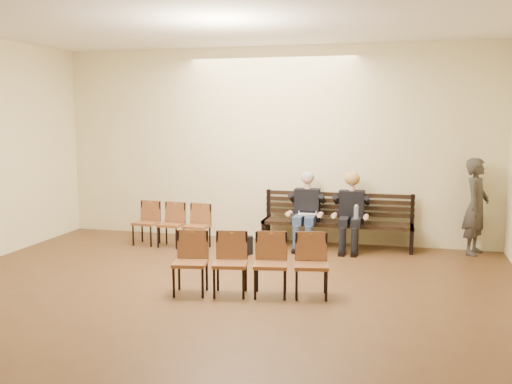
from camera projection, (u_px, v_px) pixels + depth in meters
ground at (162, 343)px, 5.76m from camera, size 10.00×10.00×0.00m
room_walls at (186, 92)px, 6.17m from camera, size 8.02×10.01×3.51m
bench at (336, 235)px, 9.89m from camera, size 2.60×0.90×0.45m
seated_man at (306, 211)px, 9.85m from camera, size 0.53×0.74×1.28m
seated_woman at (351, 214)px, 9.66m from camera, size 0.53×0.73×1.23m
laptop at (306, 217)px, 9.72m from camera, size 0.35×0.30×0.23m
water_bottle at (356, 220)px, 9.40m from camera, size 0.09×0.09×0.25m
bag at (238, 245)px, 9.43m from camera, size 0.50×0.43×0.31m
passerby at (477, 199)px, 9.33m from camera, size 0.65×0.78×1.83m
chair_row_front at (171, 225)px, 9.94m from camera, size 1.41×0.52×0.77m
chair_row_back at (250, 264)px, 7.24m from camera, size 2.02×0.78×0.81m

